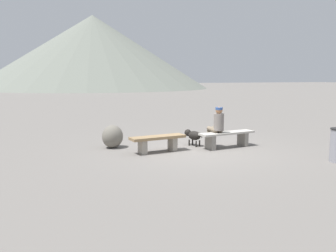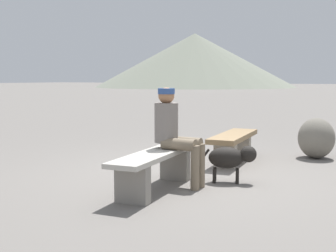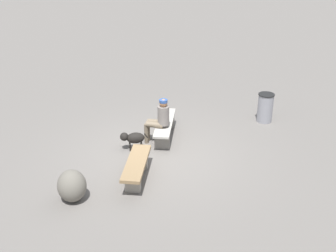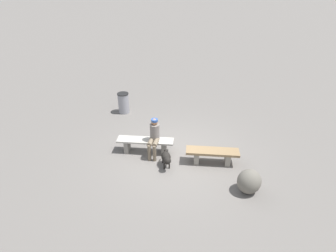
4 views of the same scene
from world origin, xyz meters
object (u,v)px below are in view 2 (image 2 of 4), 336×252
bench_left (233,142)px  bench_right (156,164)px  seated_person (174,130)px  boulder (316,138)px  dog (231,158)px

bench_left → bench_right: 2.19m
seated_person → boulder: size_ratio=1.80×
bench_left → boulder: boulder is taller
bench_right → seated_person: (-0.32, 0.07, 0.39)m
dog → seated_person: bearing=-158.2°
dog → boulder: 2.49m
bench_left → dog: 1.43m
bench_right → dog: dog is taller
bench_left → seated_person: (1.87, -0.04, 0.39)m
dog → boulder: boulder is taller
seated_person → bench_right: bearing=-14.9°
bench_right → bench_left: bearing=169.6°
boulder → dog: bearing=-13.0°
bench_right → boulder: boulder is taller
seated_person → boulder: bearing=156.9°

